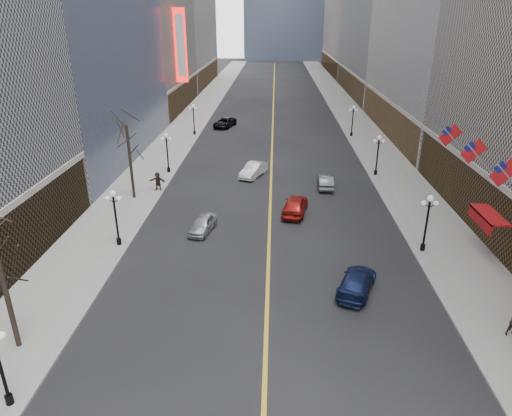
# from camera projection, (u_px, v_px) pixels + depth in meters

# --- Properties ---
(sidewalk_east) EXTENTS (6.00, 230.00, 0.15)m
(sidewalk_east) POSITION_uv_depth(u_px,v_px,m) (361.00, 130.00, 71.78)
(sidewalk_east) COLOR gray
(sidewalk_east) RESTS_ON ground
(sidewalk_west) EXTENTS (6.00, 230.00, 0.15)m
(sidewalk_west) POSITION_uv_depth(u_px,v_px,m) (185.00, 129.00, 72.83)
(sidewalk_west) COLOR gray
(sidewalk_west) RESTS_ON ground
(lane_line) EXTENTS (0.25, 200.00, 0.02)m
(lane_line) POSITION_uv_depth(u_px,v_px,m) (273.00, 117.00, 81.53)
(lane_line) COLOR gold
(lane_line) RESTS_ON ground
(streetlamp_east_1) EXTENTS (1.26, 0.44, 4.52)m
(streetlamp_east_1) POSITION_uv_depth(u_px,v_px,m) (427.00, 217.00, 33.96)
(streetlamp_east_1) COLOR black
(streetlamp_east_1) RESTS_ON sidewalk_east
(streetlamp_east_2) EXTENTS (1.26, 0.44, 4.52)m
(streetlamp_east_2) POSITION_uv_depth(u_px,v_px,m) (378.00, 151.00, 50.52)
(streetlamp_east_2) COLOR black
(streetlamp_east_2) RESTS_ON sidewalk_east
(streetlamp_east_3) EXTENTS (1.26, 0.44, 4.52)m
(streetlamp_east_3) POSITION_uv_depth(u_px,v_px,m) (353.00, 118.00, 67.08)
(streetlamp_east_3) COLOR black
(streetlamp_east_3) RESTS_ON sidewalk_east
(streetlamp_west_1) EXTENTS (1.26, 0.44, 4.52)m
(streetlamp_west_1) POSITION_uv_depth(u_px,v_px,m) (115.00, 212.00, 34.84)
(streetlamp_west_1) COLOR black
(streetlamp_west_1) RESTS_ON sidewalk_west
(streetlamp_west_2) EXTENTS (1.26, 0.44, 4.52)m
(streetlamp_west_2) POSITION_uv_depth(u_px,v_px,m) (167.00, 149.00, 51.40)
(streetlamp_west_2) COLOR black
(streetlamp_west_2) RESTS_ON sidewalk_west
(streetlamp_west_3) EXTENTS (1.26, 0.44, 4.52)m
(streetlamp_west_3) POSITION_uv_depth(u_px,v_px,m) (194.00, 116.00, 67.96)
(streetlamp_west_3) COLOR black
(streetlamp_west_3) RESTS_ON sidewalk_west
(flag_3) EXTENTS (2.87, 0.12, 2.87)m
(flag_3) POSITION_uv_depth(u_px,v_px,m) (507.00, 175.00, 29.35)
(flag_3) COLOR #B2B2B7
(flag_3) RESTS_ON ground
(flag_4) EXTENTS (2.87, 0.12, 2.87)m
(flag_4) POSITION_uv_depth(u_px,v_px,m) (476.00, 154.00, 33.95)
(flag_4) COLOR #B2B2B7
(flag_4) RESTS_ON ground
(flag_5) EXTENTS (2.87, 0.12, 2.87)m
(flag_5) POSITION_uv_depth(u_px,v_px,m) (452.00, 137.00, 38.55)
(flag_5) COLOR #B2B2B7
(flag_5) RESTS_ON ground
(awning_c) EXTENTS (1.40, 4.00, 0.93)m
(awning_c) POSITION_uv_depth(u_px,v_px,m) (487.00, 216.00, 33.73)
(awning_c) COLOR maroon
(awning_c) RESTS_ON ground
(theatre_marquee) EXTENTS (2.00, 0.55, 12.00)m
(theatre_marquee) POSITION_uv_depth(u_px,v_px,m) (181.00, 46.00, 77.45)
(theatre_marquee) COLOR red
(theatre_marquee) RESTS_ON ground
(tree_west_far) EXTENTS (3.60, 3.60, 7.92)m
(tree_west_far) POSITION_uv_depth(u_px,v_px,m) (128.00, 137.00, 42.81)
(tree_west_far) COLOR #2D231C
(tree_west_far) RESTS_ON sidewalk_west
(car_nb_near) EXTENTS (2.33, 4.15, 1.33)m
(car_nb_near) POSITION_uv_depth(u_px,v_px,m) (203.00, 224.00, 38.16)
(car_nb_near) COLOR #ADAEB5
(car_nb_near) RESTS_ON ground
(car_nb_mid) EXTENTS (3.23, 4.88, 1.52)m
(car_nb_mid) POSITION_uv_depth(u_px,v_px,m) (253.00, 170.00, 51.24)
(car_nb_mid) COLOR silver
(car_nb_mid) RESTS_ON ground
(car_nb_far) EXTENTS (3.85, 5.85, 1.49)m
(car_nb_far) POSITION_uv_depth(u_px,v_px,m) (225.00, 123.00, 73.88)
(car_nb_far) COLOR black
(car_nb_far) RESTS_ON ground
(car_sb_near) EXTENTS (3.55, 5.18, 1.39)m
(car_sb_near) POSITION_uv_depth(u_px,v_px,m) (357.00, 282.00, 29.83)
(car_sb_near) COLOR #121D44
(car_sb_near) RESTS_ON ground
(car_sb_mid) EXTENTS (2.83, 5.20, 1.68)m
(car_sb_mid) POSITION_uv_depth(u_px,v_px,m) (295.00, 205.00, 41.57)
(car_sb_mid) COLOR maroon
(car_sb_mid) RESTS_ON ground
(car_sb_far) EXTENTS (1.67, 4.32, 1.40)m
(car_sb_far) POSITION_uv_depth(u_px,v_px,m) (326.00, 181.00, 47.95)
(car_sb_far) COLOR #4A5051
(car_sb_far) RESTS_ON ground
(ped_west_far) EXTENTS (1.82, 0.74, 1.91)m
(ped_west_far) POSITION_uv_depth(u_px,v_px,m) (158.00, 181.00, 46.72)
(ped_west_far) COLOR black
(ped_west_far) RESTS_ON sidewalk_west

